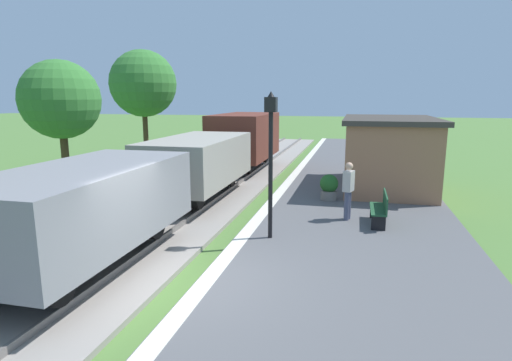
{
  "coord_description": "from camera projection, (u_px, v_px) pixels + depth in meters",
  "views": [
    {
      "loc": [
        3.15,
        -7.22,
        3.8
      ],
      "look_at": [
        0.01,
        5.86,
        1.13
      ],
      "focal_mm": 29.37,
      "sensor_mm": 36.0,
      "label": 1
    }
  ],
  "objects": [
    {
      "name": "station_hut",
      "position": [
        388.0,
        152.0,
        16.62
      ],
      "size": [
        3.5,
        5.8,
        2.78
      ],
      "color": "#9E6B4C",
      "rests_on": "platform_slab"
    },
    {
      "name": "freight_train",
      "position": [
        204.0,
        160.0,
        15.72
      ],
      "size": [
        2.5,
        19.4,
        2.72
      ],
      "color": "gray",
      "rests_on": "rail_near"
    },
    {
      "name": "ground_plane",
      "position": [
        187.0,
        291.0,
        8.35
      ],
      "size": [
        160.0,
        160.0,
        0.0
      ],
      "primitive_type": "plane",
      "color": "#517A38"
    },
    {
      "name": "platform_slab",
      "position": [
        351.0,
        304.0,
        7.59
      ],
      "size": [
        6.0,
        60.0,
        0.25
      ],
      "primitive_type": "cube",
      "color": "#565659",
      "rests_on": "ground"
    },
    {
      "name": "lamp_post_near",
      "position": [
        271.0,
        139.0,
        10.3
      ],
      "size": [
        0.28,
        0.28,
        3.7
      ],
      "color": "black",
      "rests_on": "platform_slab"
    },
    {
      "name": "person_waiting",
      "position": [
        348.0,
        189.0,
        12.22
      ],
      "size": [
        0.34,
        0.44,
        1.71
      ],
      "rotation": [
        0.0,
        0.0,
        2.83
      ],
      "color": "#474C66",
      "rests_on": "platform_slab"
    },
    {
      "name": "tree_trackside_far",
      "position": [
        143.0,
        84.0,
        22.7
      ],
      "size": [
        3.6,
        3.6,
        6.34
      ],
      "color": "#4C3823",
      "rests_on": "ground"
    },
    {
      "name": "platform_edge_stripe",
      "position": [
        206.0,
        282.0,
        8.2
      ],
      "size": [
        0.36,
        60.0,
        0.01
      ],
      "primitive_type": "cube",
      "color": "silver",
      "rests_on": "platform_slab"
    },
    {
      "name": "rail_far",
      "position": [
        52.0,
        268.0,
        9.02
      ],
      "size": [
        0.07,
        60.0,
        0.14
      ],
      "primitive_type": "cube",
      "color": "slate",
      "rests_on": "track_ballast"
    },
    {
      "name": "tree_trackside_mid",
      "position": [
        60.0,
        100.0,
        15.17
      ],
      "size": [
        2.85,
        2.85,
        5.15
      ],
      "color": "#4C3823",
      "rests_on": "ground"
    },
    {
      "name": "bench_near_hut",
      "position": [
        381.0,
        208.0,
        11.85
      ],
      "size": [
        0.42,
        1.5,
        0.91
      ],
      "color": "#1E4C2D",
      "rests_on": "platform_slab"
    },
    {
      "name": "rail_near",
      "position": [
        111.0,
        274.0,
        8.69
      ],
      "size": [
        0.07,
        60.0,
        0.14
      ],
      "primitive_type": "cube",
      "color": "slate",
      "rests_on": "track_ballast"
    },
    {
      "name": "potted_planter",
      "position": [
        329.0,
        187.0,
        14.65
      ],
      "size": [
        0.64,
        0.64,
        0.92
      ],
      "color": "slate",
      "rests_on": "platform_slab"
    },
    {
      "name": "track_ballast",
      "position": [
        82.0,
        277.0,
        8.88
      ],
      "size": [
        3.8,
        60.0,
        0.12
      ],
      "primitive_type": "cube",
      "color": "gray",
      "rests_on": "ground"
    }
  ]
}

